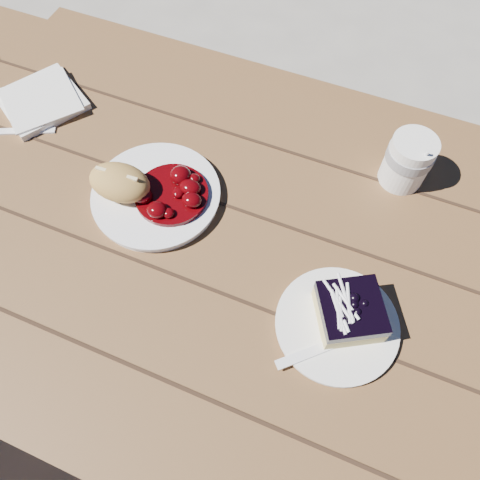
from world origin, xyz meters
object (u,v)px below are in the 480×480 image
at_px(dessert_plate, 337,325).
at_px(coffee_cup, 408,161).
at_px(bread_roll, 120,182).
at_px(blueberry_cake, 350,312).
at_px(main_plate, 156,196).
at_px(picnic_table, 204,276).

relative_size(dessert_plate, coffee_cup, 1.86).
distance_m(bread_roll, blueberry_cake, 0.44).
bearing_deg(bread_roll, main_plate, 19.98).
relative_size(picnic_table, dessert_plate, 10.68).
distance_m(main_plate, coffee_cup, 0.45).
bearing_deg(main_plate, coffee_cup, 28.11).
bearing_deg(blueberry_cake, main_plate, 136.48).
bearing_deg(picnic_table, dessert_plate, -12.90).
distance_m(picnic_table, blueberry_cake, 0.35).
relative_size(main_plate, blueberry_cake, 1.78).
bearing_deg(coffee_cup, main_plate, -151.89).
height_order(picnic_table, dessert_plate, dessert_plate).
bearing_deg(dessert_plate, bread_roll, 168.30).
height_order(picnic_table, main_plate, main_plate).
relative_size(main_plate, dessert_plate, 1.21).
height_order(main_plate, coffee_cup, coffee_cup).
relative_size(picnic_table, coffee_cup, 19.89).
bearing_deg(main_plate, picnic_table, -24.44).
bearing_deg(bread_roll, coffee_cup, 27.18).
xyz_separation_m(bread_roll, blueberry_cake, (0.44, -0.07, -0.01)).
bearing_deg(picnic_table, main_plate, 155.56).
bearing_deg(dessert_plate, main_plate, 163.75).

